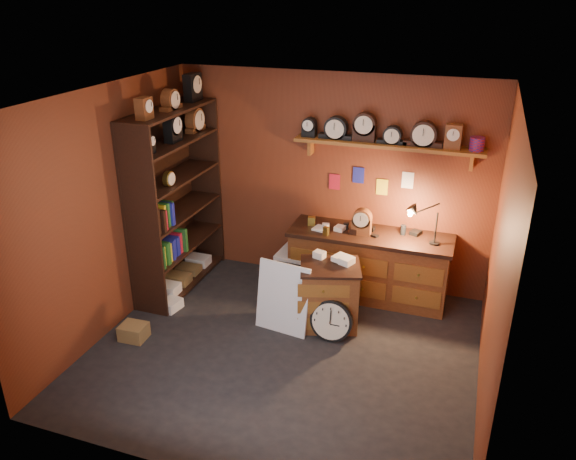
{
  "coord_description": "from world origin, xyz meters",
  "views": [
    {
      "loc": [
        1.69,
        -4.72,
        3.62
      ],
      "look_at": [
        -0.07,
        0.35,
        1.27
      ],
      "focal_mm": 35.0,
      "sensor_mm": 36.0,
      "label": 1
    }
  ],
  "objects_px": {
    "workbench": "(369,261)",
    "big_round_clock": "(331,321)",
    "shelving_unit": "(173,193)",
    "low_cabinet": "(329,293)"
  },
  "relations": [
    {
      "from": "shelving_unit",
      "to": "low_cabinet",
      "type": "distance_m",
      "value": 2.29
    },
    {
      "from": "low_cabinet",
      "to": "workbench",
      "type": "bearing_deg",
      "value": 53.35
    },
    {
      "from": "workbench",
      "to": "big_round_clock",
      "type": "xyz_separation_m",
      "value": [
        -0.18,
        -1.09,
        -0.24
      ]
    },
    {
      "from": "shelving_unit",
      "to": "low_cabinet",
      "type": "xyz_separation_m",
      "value": [
        2.11,
        -0.31,
        -0.84
      ]
    },
    {
      "from": "shelving_unit",
      "to": "low_cabinet",
      "type": "bearing_deg",
      "value": -8.35
    },
    {
      "from": "shelving_unit",
      "to": "big_round_clock",
      "type": "height_order",
      "value": "shelving_unit"
    },
    {
      "from": "shelving_unit",
      "to": "big_round_clock",
      "type": "distance_m",
      "value": 2.51
    },
    {
      "from": "workbench",
      "to": "big_round_clock",
      "type": "distance_m",
      "value": 1.13
    },
    {
      "from": "workbench",
      "to": "low_cabinet",
      "type": "distance_m",
      "value": 0.85
    },
    {
      "from": "shelving_unit",
      "to": "workbench",
      "type": "relative_size",
      "value": 1.3
    }
  ]
}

